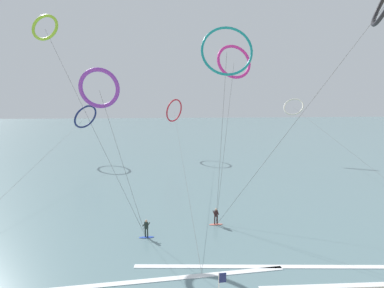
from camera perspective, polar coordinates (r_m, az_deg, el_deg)
The scene contains 14 objects.
sea_water at distance 119.01m, azimuth -4.20°, elevation 1.99°, with size 400.00×200.00×0.08m, color slate.
surfer_cobalt at distance 29.86m, azimuth -8.31°, elevation -15.20°, with size 1.40×0.73×1.70m.
surfer_coral at distance 32.43m, azimuth 4.39°, elevation -13.21°, with size 1.40×0.63×1.70m.
kite_crimson at distance 69.83m, azimuth -3.26°, elevation 6.10°, with size 4.58×51.79×12.79m.
kite_magenta at distance 40.67m, azimuth 7.66°, elevation 14.63°, with size 6.26×10.99×19.50m.
kite_teal at distance 33.61m, azimuth 6.37°, elevation 16.50°, with size 5.49×3.90×20.16m.
kite_ivory at distance 69.37m, azimuth 18.03°, elevation 6.43°, with size 4.82×42.12×12.91m.
kite_violet at distance 33.27m, azimuth -16.55°, elevation 9.70°, with size 6.78×6.10×15.78m.
kite_charcoal at distance 30.47m, azimuth 31.65°, elevation 20.84°, with size 13.34×7.78×21.63m.
kite_lime at distance 42.85m, azimuth -25.20°, elevation 18.63°, with size 13.76×13.62×22.68m.
kite_navy at distance 67.33m, azimuth -18.84°, elevation 4.71°, with size 5.51×47.33×11.61m.
beach_flag at distance 20.40m, azimuth 5.23°, elevation -24.27°, with size 0.47×0.06×2.51m.
wave_crest_mid at distance 23.95m, azimuth -7.03°, elevation -23.50°, with size 19.09×0.50×0.12m, color white.
wave_crest_far at distance 25.96m, azimuth 13.41°, elevation -20.99°, with size 20.00×0.50×0.12m, color white.
Camera 1 is at (-3.43, -12.41, 12.57)m, focal length 29.27 mm.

